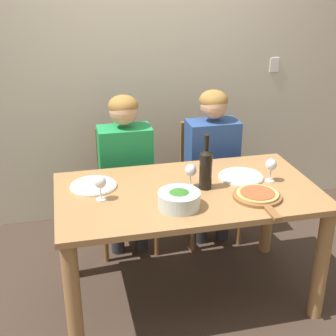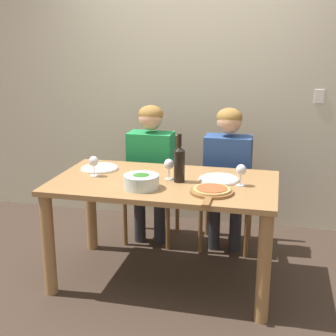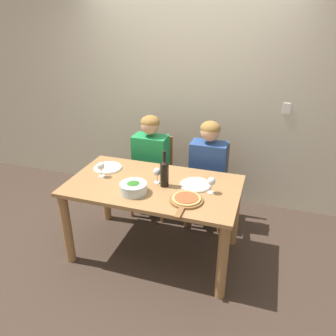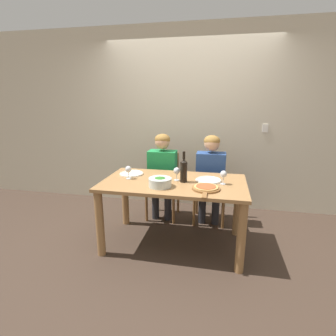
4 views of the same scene
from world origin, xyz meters
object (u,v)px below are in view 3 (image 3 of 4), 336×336
at_px(pizza_on_board, 186,200).
at_px(wine_glass_centre, 157,173).
at_px(wine_bottle, 165,172).
at_px(dinner_plate_left, 108,168).
at_px(broccoli_bowl, 133,188).
at_px(person_woman, 150,158).
at_px(chair_left, 154,172).
at_px(person_man, 208,165).
at_px(dinner_plate_right, 195,185).
at_px(wine_glass_left, 101,167).
at_px(wine_glass_right, 211,182).
at_px(chair_right, 209,180).

xyz_separation_m(pizza_on_board, wine_glass_centre, (-0.34, 0.24, 0.09)).
relative_size(wine_bottle, dinner_plate_left, 1.20).
bearing_deg(broccoli_bowl, person_woman, 101.54).
bearing_deg(chair_left, dinner_plate_left, -114.03).
distance_m(person_man, wine_bottle, 0.73).
bearing_deg(person_woman, dinner_plate_right, -40.75).
height_order(pizza_on_board, wine_glass_left, wine_glass_left).
distance_m(dinner_plate_left, dinner_plate_right, 0.93).
bearing_deg(dinner_plate_right, broccoli_bowl, -148.55).
bearing_deg(wine_glass_right, broccoli_bowl, -161.90).
distance_m(chair_right, broccoli_bowl, 1.14).
relative_size(broccoli_bowl, dinner_plate_right, 0.84).
bearing_deg(broccoli_bowl, wine_glass_right, 18.10).
bearing_deg(chair_right, wine_bottle, -109.05).
bearing_deg(broccoli_bowl, pizza_on_board, 0.29).
height_order(person_woman, broccoli_bowl, person_woman).
xyz_separation_m(chair_right, dinner_plate_left, (-0.93, -0.60, 0.30)).
bearing_deg(broccoli_bowl, dinner_plate_left, 139.98).
bearing_deg(dinner_plate_right, person_man, 90.10).
bearing_deg(person_man, dinner_plate_right, -89.90).
height_order(wine_bottle, dinner_plate_right, wine_bottle).
distance_m(chair_left, dinner_plate_right, 0.99).
bearing_deg(dinner_plate_right, dinner_plate_left, 175.18).
bearing_deg(wine_glass_left, chair_left, 73.06).
bearing_deg(dinner_plate_right, chair_left, 134.08).
bearing_deg(wine_glass_left, dinner_plate_left, 99.21).
xyz_separation_m(person_woman, wine_glass_right, (0.82, -0.65, 0.16)).
height_order(pizza_on_board, wine_glass_right, wine_glass_right).
height_order(wine_bottle, wine_glass_left, wine_bottle).
bearing_deg(pizza_on_board, dinner_plate_right, 88.33).
xyz_separation_m(wine_bottle, dinner_plate_right, (0.27, 0.09, -0.13)).
bearing_deg(person_man, broccoli_bowl, -119.17).
distance_m(person_man, dinner_plate_right, 0.57).
xyz_separation_m(wine_glass_left, wine_glass_right, (1.06, 0.02, 0.00)).
distance_m(chair_right, wine_glass_centre, 0.90).
bearing_deg(wine_glass_right, wine_glass_centre, 176.65).
height_order(chair_left, wine_glass_centre, wine_glass_centre).
xyz_separation_m(wine_bottle, dinner_plate_left, (-0.66, 0.17, -0.13)).
height_order(dinner_plate_left, pizza_on_board, pizza_on_board).
height_order(person_man, wine_bottle, person_man).
bearing_deg(person_man, chair_right, 90.00).
xyz_separation_m(person_woman, wine_glass_centre, (0.31, -0.62, 0.16)).
height_order(chair_left, person_woman, person_woman).
xyz_separation_m(wine_bottle, wine_glass_right, (0.43, 0.00, -0.03)).
height_order(dinner_plate_right, wine_glass_left, wine_glass_left).
bearing_deg(wine_bottle, wine_glass_right, 0.43).
distance_m(chair_right, dinner_plate_right, 0.74).
bearing_deg(person_woman, chair_left, 90.00).
bearing_deg(wine_glass_right, pizza_on_board, -129.02).
height_order(person_man, dinner_plate_right, person_man).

